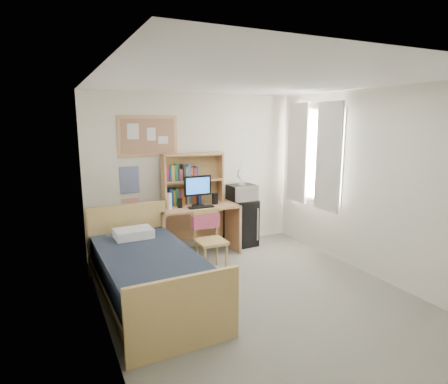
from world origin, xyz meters
name	(u,v)px	position (x,y,z in m)	size (l,w,h in m)	color
floor	(257,297)	(0.00, 0.00, -0.01)	(3.60, 4.20, 0.02)	gray
ceiling	(261,81)	(0.00, 0.00, 2.60)	(3.60, 4.20, 0.02)	white
wall_back	(195,172)	(0.00, 2.10, 1.30)	(3.60, 0.04, 2.60)	white
wall_front	(416,249)	(0.00, -2.10, 1.30)	(3.60, 0.04, 2.60)	white
wall_left	(101,210)	(-1.80, 0.00, 1.30)	(0.04, 4.20, 2.60)	white
wall_right	(371,184)	(1.80, 0.00, 1.30)	(0.04, 4.20, 2.60)	white
window_unit	(313,155)	(1.75, 1.20, 1.60)	(0.10, 1.40, 1.70)	white
curtain_left	(328,157)	(1.72, 0.80, 1.60)	(0.04, 0.55, 1.70)	silver
curtain_right	(297,153)	(1.72, 1.60, 1.60)	(0.04, 0.55, 1.70)	silver
bulletin_board	(148,136)	(-0.78, 2.08, 1.92)	(0.94, 0.03, 0.64)	tan
poster_wave	(129,180)	(-1.10, 2.09, 1.25)	(0.30, 0.01, 0.42)	navy
poster_japan	(131,209)	(-1.10, 2.09, 0.78)	(0.28, 0.01, 0.36)	#ED4F29
desk	(197,230)	(-0.12, 1.75, 0.41)	(1.31, 0.66, 0.82)	tan
desk_chair	(211,241)	(-0.19, 1.01, 0.45)	(0.45, 0.45, 0.90)	tan
mini_fridge	(241,222)	(0.74, 1.84, 0.41)	(0.48, 0.48, 0.81)	black
bed	(151,279)	(-1.23, 0.43, 0.30)	(1.09, 2.19, 0.60)	#1A222F
hutch	(193,179)	(-0.12, 1.90, 1.23)	(1.01, 0.26, 0.82)	tan
monitor	(198,191)	(-0.12, 1.69, 1.06)	(0.45, 0.03, 0.48)	black
keyboard	(201,207)	(-0.12, 1.55, 0.83)	(0.40, 0.13, 0.02)	black
speaker_left	(180,203)	(-0.42, 1.69, 0.90)	(0.06, 0.06, 0.15)	black
speaker_right	(215,199)	(0.18, 1.69, 0.91)	(0.08, 0.08, 0.18)	black
water_bottle	(169,201)	(-0.60, 1.66, 0.95)	(0.07, 0.07, 0.26)	white
hoodie	(205,221)	(-0.19, 1.21, 0.70)	(0.42, 0.13, 0.20)	#D95277
microwave	(242,192)	(0.74, 1.82, 0.94)	(0.45, 0.34, 0.26)	silver
desk_fan	(242,177)	(0.74, 1.82, 1.22)	(0.23, 0.23, 0.28)	white
pillow	(134,233)	(-1.26, 1.18, 0.66)	(0.50, 0.35, 0.12)	white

